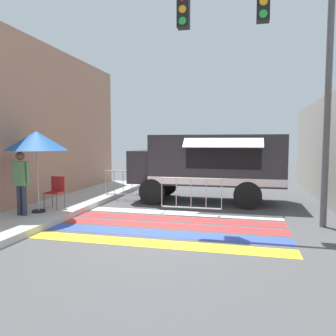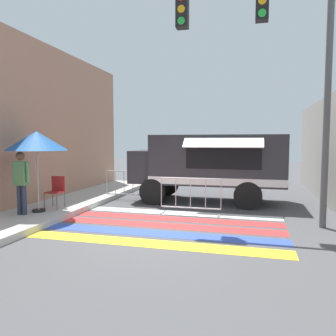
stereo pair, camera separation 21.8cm
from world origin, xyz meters
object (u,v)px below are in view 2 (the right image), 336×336
object	(u,v)px
barricade_front	(190,197)
folding_chair	(56,189)
food_truck	(206,161)
patio_umbrella	(37,141)
barricade_side	(124,186)
traffic_signal_pole	(266,40)
vendor_person	(21,179)

from	to	relation	value
barricade_front	folding_chair	bearing A→B (deg)	-167.27
food_truck	patio_umbrella	bearing A→B (deg)	-139.65
food_truck	patio_umbrella	size ratio (longest dim) A/B	2.32
folding_chair	barricade_side	xyz separation A→B (m)	(1.07, 2.73, -0.23)
patio_umbrella	barricade_side	size ratio (longest dim) A/B	1.59
folding_chair	patio_umbrella	bearing A→B (deg)	-97.83
patio_umbrella	barricade_front	size ratio (longest dim) A/B	1.25
barricade_front	barricade_side	world-z (taller)	same
food_truck	barricade_side	size ratio (longest dim) A/B	3.69
traffic_signal_pole	barricade_front	bearing A→B (deg)	162.20
folding_chair	barricade_front	xyz separation A→B (m)	(3.95, 0.89, -0.21)
barricade_front	barricade_side	distance (m)	3.42
food_truck	traffic_signal_pole	xyz separation A→B (m)	(1.87, -2.80, 3.26)
food_truck	patio_umbrella	distance (m)	5.68
folding_chair	barricade_front	distance (m)	4.05
food_truck	traffic_signal_pole	world-z (taller)	traffic_signal_pole
traffic_signal_pole	barricade_side	world-z (taller)	traffic_signal_pole
food_truck	traffic_signal_pole	distance (m)	4.68
barricade_side	folding_chair	bearing A→B (deg)	-111.35
traffic_signal_pole	vendor_person	bearing A→B (deg)	-168.49
vendor_person	barricade_front	bearing A→B (deg)	34.41
traffic_signal_pole	vendor_person	world-z (taller)	traffic_signal_pole
barricade_side	patio_umbrella	bearing A→B (deg)	-110.47
traffic_signal_pole	patio_umbrella	bearing A→B (deg)	-172.16
food_truck	barricade_side	xyz separation A→B (m)	(-3.05, -0.30, -0.94)
folding_chair	traffic_signal_pole	bearing A→B (deg)	10.87
food_truck	traffic_signal_pole	bearing A→B (deg)	-56.29
traffic_signal_pole	barricade_front	world-z (taller)	traffic_signal_pole
folding_chair	barricade_front	size ratio (longest dim) A/B	0.52
traffic_signal_pole	food_truck	bearing A→B (deg)	123.71
patio_umbrella	barricade_side	world-z (taller)	patio_umbrella
vendor_person	barricade_side	size ratio (longest dim) A/B	1.20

